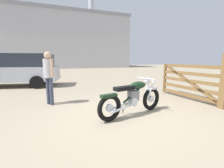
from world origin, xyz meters
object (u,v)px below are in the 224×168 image
Objects in this scene: timber_gate at (196,81)px; white_estate_far at (14,69)px; bystander at (49,73)px; vintage_motorcycle at (133,98)px.

white_estate_far is (-6.53, 5.65, 0.24)m from timber_gate.
bystander is 0.34× the size of white_estate_far.
timber_gate is at bearing 150.32° from white_estate_far.
timber_gate reaches higher than vintage_motorcycle.
timber_gate is 4.85m from bystander.
bystander reaches higher than timber_gate.
bystander is at bearing 124.33° from white_estate_far.
vintage_motorcycle is 0.80× the size of timber_gate.
white_estate_far reaches higher than timber_gate.
white_estate_far is (-3.88, 6.12, 0.49)m from vintage_motorcycle.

